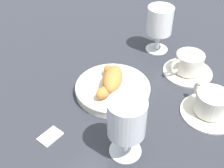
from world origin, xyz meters
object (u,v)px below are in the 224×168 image
Objects in this scene: croissant_large at (111,80)px; coffee_cup_near at (211,105)px; pastry_plate at (112,89)px; juice_glass_left at (127,120)px; juice_glass_right at (160,22)px; sugar_packet at (50,136)px; coffee_cup_far at (188,65)px.

coffee_cup_near is (0.08, -0.23, -0.02)m from croissant_large.
croissant_large reaches higher than pastry_plate.
juice_glass_left reaches higher than pastry_plate.
juice_glass_right is 2.80× the size of sugar_packet.
pastry_plate is at bearing -178.60° from juice_glass_right.
croissant_large reaches higher than coffee_cup_near.
coffee_cup_far is 2.72× the size of sugar_packet.
juice_glass_left is at bearing -178.61° from coffee_cup_far.
coffee_cup_near is 0.97× the size of juice_glass_left.
juice_glass_right is (0.17, 0.24, 0.07)m from coffee_cup_near.
coffee_cup_near is 2.72× the size of sugar_packet.
croissant_large is at bearing 45.15° from juice_glass_left.
coffee_cup_far is (0.12, 0.11, 0.00)m from coffee_cup_near.
coffee_cup_far is at bearing 43.09° from coffee_cup_near.
coffee_cup_far is at bearing -17.21° from sugar_packet.
pastry_plate is 0.20m from sugar_packet.
croissant_large is 0.19m from juice_glass_left.
coffee_cup_near is 0.37m from sugar_packet.
juice_glass_right is at bearing 66.62° from coffee_cup_far.
coffee_cup_near is at bearing -71.72° from pastry_plate.
sugar_packet is (-0.20, 0.02, -0.04)m from croissant_large.
croissant_large is 2.47× the size of sugar_packet.
coffee_cup_near reaches higher than pastry_plate.
juice_glass_left is at bearing -135.78° from pastry_plate.
coffee_cup_far is 0.42m from sugar_packet.
croissant_large is 0.91× the size of coffee_cup_near.
juice_glass_left reaches higher than coffee_cup_far.
coffee_cup_far is 0.15m from juice_glass_right.
juice_glass_right is at bearing 19.62° from juice_glass_left.
sugar_packet is (-0.20, 0.03, -0.01)m from pastry_plate.
coffee_cup_near is 0.16m from coffee_cup_far.
coffee_cup_far is 0.33m from juice_glass_left.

